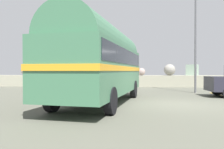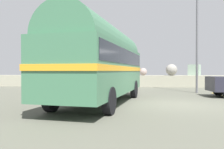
# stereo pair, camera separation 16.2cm
# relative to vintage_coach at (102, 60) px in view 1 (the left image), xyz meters

# --- Properties ---
(ground) EXTENTS (32.00, 26.00, 0.02)m
(ground) POSITION_rel_vintage_coach_xyz_m (3.51, -0.09, -2.04)
(ground) COLOR #545549
(breakwater) EXTENTS (31.36, 1.95, 2.47)m
(breakwater) POSITION_rel_vintage_coach_xyz_m (3.38, 11.74, -1.29)
(breakwater) COLOR gray
(breakwater) RESTS_ON ground
(vintage_coach) EXTENTS (3.88, 8.87, 3.70)m
(vintage_coach) POSITION_rel_vintage_coach_xyz_m (0.00, 0.00, 0.00)
(vintage_coach) COLOR black
(vintage_coach) RESTS_ON ground
(lamp_post) EXTENTS (0.56, 0.84, 7.14)m
(lamp_post) POSITION_rel_vintage_coach_xyz_m (5.79, 5.54, 1.93)
(lamp_post) COLOR #5B5B60
(lamp_post) RESTS_ON ground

